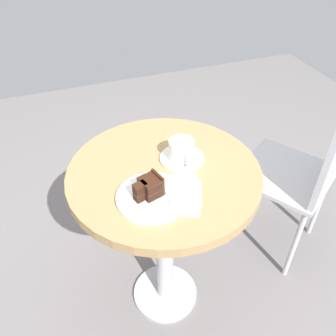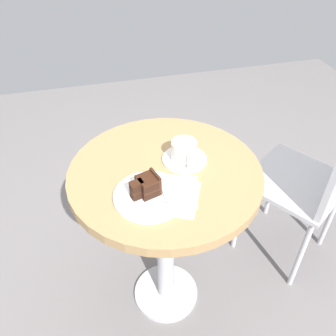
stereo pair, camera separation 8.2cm
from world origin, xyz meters
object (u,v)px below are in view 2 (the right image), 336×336
at_px(coffee_cup, 184,151).
at_px(teaspoon, 192,164).
at_px(napkin, 172,194).
at_px(fork, 166,199).
at_px(saucer, 184,159).
at_px(cake_plate, 149,196).
at_px(cake_slice, 147,186).
at_px(cafe_chair, 320,175).

xyz_separation_m(coffee_cup, teaspoon, (0.04, 0.02, -0.03)).
bearing_deg(coffee_cup, napkin, -28.93).
relative_size(teaspoon, fork, 0.62).
bearing_deg(saucer, cake_plate, -46.46).
relative_size(cake_plate, cake_slice, 2.32).
distance_m(cake_slice, cafe_chair, 0.82).
relative_size(coffee_cup, cake_plate, 0.53).
bearing_deg(teaspoon, coffee_cup, -114.57).
relative_size(saucer, cake_plate, 0.69).
bearing_deg(napkin, coffee_cup, 151.07).
bearing_deg(coffee_cup, cake_plate, -46.68).
relative_size(coffee_cup, cake_slice, 1.22).
relative_size(saucer, cafe_chair, 0.17).
xyz_separation_m(coffee_cup, cake_plate, (0.14, -0.15, -0.04)).
bearing_deg(cake_slice, cake_plate, 38.52).
height_order(coffee_cup, napkin, coffee_cup).
bearing_deg(cafe_chair, teaspoon, -26.81).
relative_size(fork, napkin, 0.62).
height_order(cake_plate, cake_slice, cake_slice).
bearing_deg(cake_plate, cake_slice, -141.48).
xyz_separation_m(saucer, cake_plate, (0.15, -0.15, 0.00)).
height_order(teaspoon, napkin, teaspoon).
relative_size(teaspoon, cafe_chair, 0.09).
relative_size(cake_plate, fork, 1.60).
xyz_separation_m(cake_slice, napkin, (0.01, 0.07, -0.04)).
height_order(saucer, coffee_cup, coffee_cup).
xyz_separation_m(saucer, cake_slice, (0.14, -0.16, 0.04)).
bearing_deg(napkin, teaspoon, 138.48).
distance_m(teaspoon, cake_slice, 0.20).
relative_size(cake_plate, cafe_chair, 0.24).
xyz_separation_m(cake_plate, cake_slice, (-0.01, -0.01, 0.04)).
xyz_separation_m(coffee_cup, cake_slice, (0.13, -0.15, -0.00)).
relative_size(saucer, teaspoon, 1.77).
height_order(fork, napkin, fork).
xyz_separation_m(fork, cafe_chair, (-0.20, 0.71, -0.23)).
bearing_deg(napkin, cake_slice, -98.85).
distance_m(cake_plate, cake_slice, 0.04).
bearing_deg(cake_slice, cafe_chair, 101.86).
relative_size(saucer, napkin, 0.69).
bearing_deg(cake_plate, coffee_cup, 133.32).
xyz_separation_m(cake_plate, fork, (0.03, 0.04, 0.01)).
bearing_deg(fork, saucer, 148.97).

